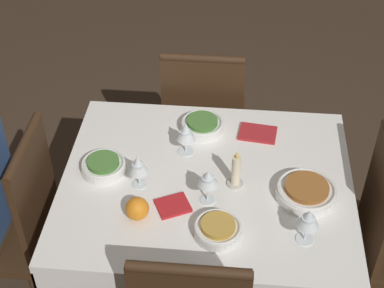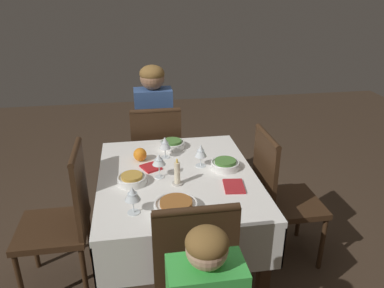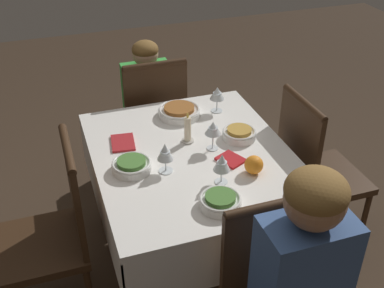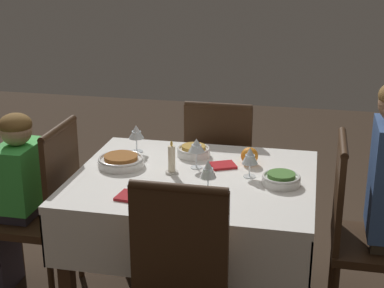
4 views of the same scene
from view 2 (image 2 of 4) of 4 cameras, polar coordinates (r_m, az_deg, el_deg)
name	(u,v)px [view 2 (image 2 of 4)]	position (r m, az deg, el deg)	size (l,w,h in m)	color
ground_plane	(179,271)	(2.69, -2.00, -18.73)	(8.00, 8.00, 0.00)	#3D2D21
dining_table	(178,190)	(2.31, -2.22, -7.03)	(1.13, 0.94, 0.74)	white
chair_east	(156,155)	(3.06, -5.48, -1.70)	(0.42, 0.42, 0.94)	#382314
chair_north	(64,216)	(2.42, -18.96, -10.33)	(0.42, 0.42, 0.94)	#382314
chair_south	(279,193)	(2.59, 13.16, -7.28)	(0.42, 0.42, 0.94)	#382314
person_adult_denim	(154,128)	(3.13, -5.81, 2.48)	(0.34, 0.30, 1.22)	#4C4233
bowl_east	(172,144)	(2.62, -3.00, 0.01)	(0.18, 0.18, 0.06)	white
wine_glass_east	(165,143)	(2.44, -4.15, 0.10)	(0.08, 0.08, 0.15)	white
bowl_west	(176,206)	(1.92, -2.43, -9.41)	(0.23, 0.23, 0.06)	white
wine_glass_west	(132,194)	(1.88, -9.06, -7.61)	(0.08, 0.08, 0.15)	white
bowl_north	(132,179)	(2.19, -9.13, -5.29)	(0.17, 0.17, 0.06)	white
wine_glass_north	(159,160)	(2.19, -5.07, -2.47)	(0.08, 0.08, 0.15)	white
bowl_south	(225,164)	(2.34, 5.09, -3.08)	(0.18, 0.18, 0.06)	white
wine_glass_south	(201,151)	(2.32, 1.34, -1.12)	(0.07, 0.07, 0.15)	white
candle_centerpiece	(177,175)	(2.13, -2.27, -4.70)	(0.06, 0.06, 0.16)	beige
orange_fruit	(140,154)	(2.44, -7.92, -1.59)	(0.09, 0.09, 0.09)	orange
napkin_red_folded	(151,167)	(2.35, -6.30, -3.56)	(0.15, 0.14, 0.01)	red
napkin_spare_side	(234,186)	(2.14, 6.40, -6.41)	(0.17, 0.13, 0.01)	#AD2328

